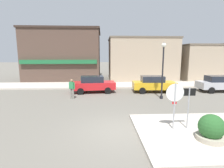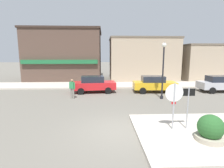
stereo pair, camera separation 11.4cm
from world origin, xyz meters
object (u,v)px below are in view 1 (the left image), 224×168
Objects in this scene: one_way_sign at (188,104)px; pedestrian_crossing_near at (72,88)px; lamp_post at (163,62)px; parked_car_nearest at (93,84)px; planter at (211,130)px; parked_car_third at (219,83)px; stop_sign at (175,100)px; parked_car_second at (153,84)px.

one_way_sign is 1.30× the size of pedestrian_crossing_near.
lamp_post is 6.68m from parked_car_nearest.
planter is 0.76× the size of pedestrian_crossing_near.
one_way_sign is 0.51× the size of parked_car_nearest.
parked_car_nearest and parked_car_third have the same top height.
parked_car_nearest is at bearing 114.72° from stop_sign.
one_way_sign reaches higher than planter.
pedestrian_crossing_near is at bearing 131.30° from planter.
pedestrian_crossing_near reaches higher than parked_car_second.
pedestrian_crossing_near is (-6.42, 6.55, -0.46)m from one_way_sign.
stop_sign reaches higher than one_way_sign.
stop_sign is at bearing 132.02° from planter.
one_way_sign is 1.47m from planter.
parked_car_second reaches higher than planter.
pedestrian_crossing_near is (-5.75, 6.58, -0.65)m from stop_sign.
parked_car_second is at bearing 86.65° from planter.
stop_sign reaches higher than parked_car_nearest.
stop_sign is 1.88× the size of planter.
stop_sign is at bearing -48.83° from pedestrian_crossing_near.
parked_car_second is (1.64, 8.78, -0.71)m from stop_sign.
one_way_sign is 9.19m from pedestrian_crossing_near.
lamp_post is at bearing 86.13° from planter.
parked_car_nearest reaches higher than planter.
parked_car_nearest is at bearing 178.36° from parked_car_third.
planter is 0.30× the size of parked_car_nearest.
lamp_post is 7.26m from parked_car_third.
lamp_post is 2.82× the size of pedestrian_crossing_near.
parked_car_third is at bearing 46.96° from stop_sign.
parked_car_second is at bearing 178.49° from parked_car_third.
parked_car_nearest is 2.88m from pedestrian_crossing_near.
parked_car_nearest is at bearing 153.83° from lamp_post.
planter is 10.32m from pedestrian_crossing_near.
parked_car_nearest is (-4.80, 8.93, -0.52)m from one_way_sign.
pedestrian_crossing_near is (-1.63, -2.38, 0.06)m from parked_car_nearest.
planter is (1.06, -1.17, -0.96)m from stop_sign.
parked_car_second is (0.97, 8.76, -0.52)m from one_way_sign.
lamp_post is at bearing -26.17° from parked_car_nearest.
stop_sign is at bearing -178.03° from one_way_sign.
pedestrian_crossing_near is (-6.81, 7.75, 0.31)m from planter.
parked_car_second is (0.58, 9.95, 0.25)m from planter.
lamp_post is 7.61m from pedestrian_crossing_near.
stop_sign is 1.43× the size of pedestrian_crossing_near.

